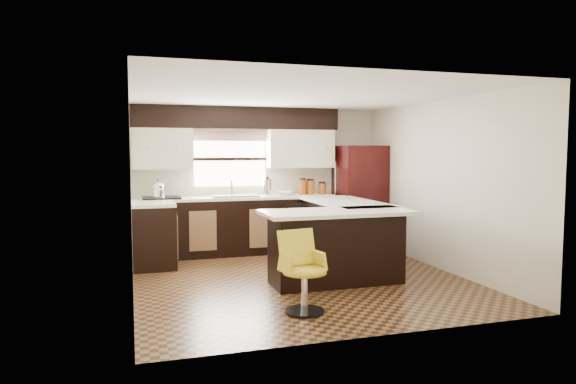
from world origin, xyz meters
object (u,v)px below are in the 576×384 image
object	(u,v)px
peninsula_long	(344,235)
peninsula_return	(336,248)
bar_chair	(305,272)
refrigerator	(359,197)

from	to	relation	value
peninsula_long	peninsula_return	xyz separation A→B (m)	(-0.53, -0.97, 0.00)
peninsula_return	bar_chair	xyz separation A→B (m)	(-0.77, -1.01, -0.02)
refrigerator	peninsula_long	bearing A→B (deg)	-123.99
bar_chair	peninsula_return	bearing A→B (deg)	42.03
peninsula_return	bar_chair	bearing A→B (deg)	-127.31
peninsula_long	peninsula_return	distance (m)	1.11
bar_chair	peninsula_long	bearing A→B (deg)	46.23
peninsula_return	bar_chair	world-z (taller)	peninsula_return
peninsula_return	refrigerator	world-z (taller)	refrigerator
peninsula_long	refrigerator	bearing A→B (deg)	56.01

